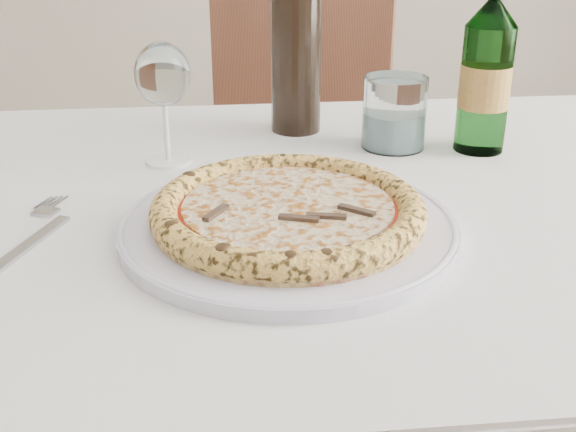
# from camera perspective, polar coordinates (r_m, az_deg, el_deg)

# --- Properties ---
(dining_table) EXTENTS (1.40, 0.85, 0.76)m
(dining_table) POSITION_cam_1_polar(r_m,az_deg,el_deg) (0.89, -0.51, -4.01)
(dining_table) COLOR brown
(dining_table) RESTS_ON floor
(chair_far) EXTENTS (0.56, 0.56, 0.93)m
(chair_far) POSITION_cam_1_polar(r_m,az_deg,el_deg) (1.69, -0.03, 5.25)
(chair_far) COLOR brown
(chair_far) RESTS_ON floor
(plate) EXTENTS (0.35, 0.35, 0.02)m
(plate) POSITION_cam_1_polar(r_m,az_deg,el_deg) (0.75, -0.00, -0.78)
(plate) COLOR silver
(plate) RESTS_ON dining_table
(pizza) EXTENTS (0.28, 0.28, 0.03)m
(pizza) POSITION_cam_1_polar(r_m,az_deg,el_deg) (0.74, -0.00, 0.44)
(pizza) COLOR #D6BC67
(pizza) RESTS_ON plate
(fork) EXTENTS (0.06, 0.20, 0.00)m
(fork) POSITION_cam_1_polar(r_m,az_deg,el_deg) (0.79, -19.50, -1.40)
(fork) COLOR #A3A6AE
(fork) RESTS_ON dining_table
(wine_glass) EXTENTS (0.07, 0.07, 0.16)m
(wine_glass) POSITION_cam_1_polar(r_m,az_deg,el_deg) (0.94, -9.88, 10.70)
(wine_glass) COLOR white
(wine_glass) RESTS_ON dining_table
(tumbler) EXTENTS (0.09, 0.09, 0.10)m
(tumbler) POSITION_cam_1_polar(r_m,az_deg,el_deg) (1.01, 8.38, 7.71)
(tumbler) COLOR white
(tumbler) RESTS_ON dining_table
(beer_bottle) EXTENTS (0.07, 0.07, 0.26)m
(beer_bottle) POSITION_cam_1_polar(r_m,az_deg,el_deg) (1.01, 15.38, 10.75)
(beer_bottle) COLOR #4F8C51
(beer_bottle) RESTS_ON dining_table
(wine_bottle) EXTENTS (0.07, 0.07, 0.30)m
(wine_bottle) POSITION_cam_1_polar(r_m,az_deg,el_deg) (1.06, 0.65, 13.40)
(wine_bottle) COLOR black
(wine_bottle) RESTS_ON dining_table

